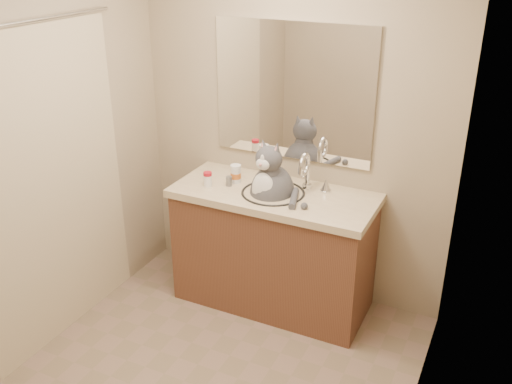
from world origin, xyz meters
The scene contains 8 objects.
room centered at (0.00, 0.00, 1.20)m, with size 2.22×2.52×2.42m.
vanity centered at (0.00, 0.96, 0.44)m, with size 1.34×0.59×1.12m.
mirror centered at (0.00, 1.24, 1.45)m, with size 1.10×0.02×0.90m, color white.
shower_curtain centered at (-1.05, 0.10, 1.03)m, with size 0.02×1.30×1.93m.
cat centered at (-0.01, 0.94, 0.88)m, with size 0.40×0.37×0.57m.
pill_bottle_redcap centered at (-0.44, 0.86, 0.90)m, with size 0.07×0.07×0.10m.
pill_bottle_orange centered at (-0.30, 1.00, 0.91)m, with size 0.08×0.08×0.12m.
grey_canister centered at (-0.31, 0.93, 0.88)m, with size 0.05×0.05×0.07m.
Camera 1 is at (1.36, -2.14, 2.39)m, focal length 40.00 mm.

